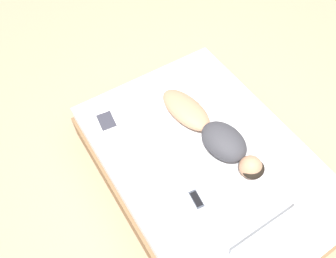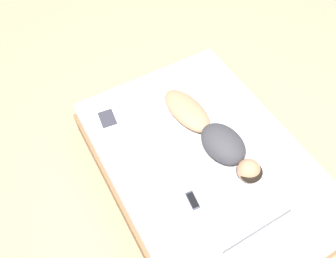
% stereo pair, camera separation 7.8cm
% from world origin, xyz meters
% --- Properties ---
extents(ground_plane, '(12.00, 12.00, 0.00)m').
position_xyz_m(ground_plane, '(0.00, 0.00, 0.00)').
color(ground_plane, '#9E8466').
extents(bed, '(1.65, 2.29, 0.46)m').
position_xyz_m(bed, '(0.00, 0.00, 0.22)').
color(bed, brown).
rests_on(bed, ground_plane).
extents(person, '(0.42, 1.21, 0.22)m').
position_xyz_m(person, '(-0.14, -0.11, 0.55)').
color(person, '#A37556').
rests_on(person, bed).
extents(open_magazine, '(0.46, 0.33, 0.01)m').
position_xyz_m(open_magazine, '(0.47, -0.78, 0.46)').
color(open_magazine, white).
rests_on(open_magazine, bed).
extents(cell_phone, '(0.08, 0.16, 0.01)m').
position_xyz_m(cell_phone, '(0.31, 0.28, 0.46)').
color(cell_phone, '#333842').
rests_on(cell_phone, bed).
extents(pillow, '(0.64, 0.32, 0.15)m').
position_xyz_m(pillow, '(0.05, 0.92, 0.53)').
color(pillow, silver).
rests_on(pillow, bed).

